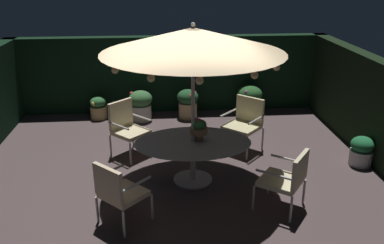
{
  "coord_description": "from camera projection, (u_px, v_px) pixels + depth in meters",
  "views": [
    {
      "loc": [
        -0.27,
        -6.05,
        3.4
      ],
      "look_at": [
        0.25,
        0.15,
        0.98
      ],
      "focal_mm": 38.22,
      "sensor_mm": 36.0,
      "label": 1
    }
  ],
  "objects": [
    {
      "name": "ground_plane",
      "position": [
        178.0,
        180.0,
        6.87
      ],
      "size": [
        7.57,
        7.48,
        0.02
      ],
      "primitive_type": "cube",
      "color": "#493A3B"
    },
    {
      "name": "hedge_backdrop_rear",
      "position": [
        170.0,
        74.0,
        9.87
      ],
      "size": [
        7.57,
        0.3,
        1.81
      ],
      "primitive_type": "cube",
      "color": "black",
      "rests_on": "ground_plane"
    },
    {
      "name": "patio_dining_table",
      "position": [
        193.0,
        149.0,
        6.65
      ],
      "size": [
        1.9,
        1.36,
        0.71
      ],
      "color": "#BAB1A7",
      "rests_on": "ground_plane"
    },
    {
      "name": "patio_umbrella",
      "position": [
        193.0,
        40.0,
        6.01
      ],
      "size": [
        2.78,
        2.78,
        2.6
      ],
      "color": "#B6B0A9",
      "rests_on": "ground_plane"
    },
    {
      "name": "centerpiece_planter",
      "position": [
        199.0,
        128.0,
        6.57
      ],
      "size": [
        0.29,
        0.29,
        0.38
      ],
      "color": "olive",
      "rests_on": "patio_dining_table"
    },
    {
      "name": "patio_chair_north",
      "position": [
        287.0,
        177.0,
        5.87
      ],
      "size": [
        0.83,
        0.83,
        0.92
      ],
      "color": "#B4ADAD",
      "rests_on": "ground_plane"
    },
    {
      "name": "patio_chair_northeast",
      "position": [
        245.0,
        120.0,
        7.83
      ],
      "size": [
        0.88,
        0.88,
        1.01
      ],
      "color": "#B3AFA7",
      "rests_on": "ground_plane"
    },
    {
      "name": "patio_chair_east",
      "position": [
        127.0,
        125.0,
        7.62
      ],
      "size": [
        0.83,
        0.83,
        1.02
      ],
      "color": "#BBB3AA",
      "rests_on": "ground_plane"
    },
    {
      "name": "patio_chair_southeast",
      "position": [
        118.0,
        190.0,
        5.51
      ],
      "size": [
        0.8,
        0.79,
        0.95
      ],
      "color": "#B2B6AA",
      "rests_on": "ground_plane"
    },
    {
      "name": "potted_plant_left_near",
      "position": [
        98.0,
        107.0,
        9.51
      ],
      "size": [
        0.39,
        0.39,
        0.53
      ],
      "color": "tan",
      "rests_on": "ground_plane"
    },
    {
      "name": "potted_plant_back_left",
      "position": [
        362.0,
        151.0,
        7.3
      ],
      "size": [
        0.41,
        0.41,
        0.54
      ],
      "color": "silver",
      "rests_on": "ground_plane"
    },
    {
      "name": "potted_plant_back_center",
      "position": [
        249.0,
        98.0,
        9.81
      ],
      "size": [
        0.6,
        0.6,
        0.7
      ],
      "color": "beige",
      "rests_on": "ground_plane"
    },
    {
      "name": "potted_plant_front_corner",
      "position": [
        188.0,
        103.0,
        9.53
      ],
      "size": [
        0.5,
        0.5,
        0.68
      ],
      "color": "tan",
      "rests_on": "ground_plane"
    },
    {
      "name": "potted_plant_right_near",
      "position": [
        141.0,
        104.0,
        9.39
      ],
      "size": [
        0.54,
        0.54,
        0.69
      ],
      "color": "beige",
      "rests_on": "ground_plane"
    }
  ]
}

